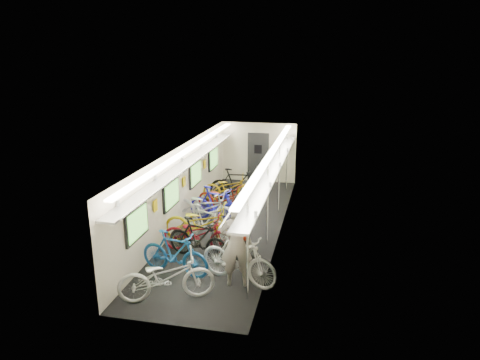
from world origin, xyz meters
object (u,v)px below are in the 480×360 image
at_px(backpack, 242,231).
at_px(bicycle_0, 166,277).
at_px(passenger_near, 236,245).
at_px(passenger_mid, 238,228).
at_px(bicycle_1, 175,253).

bearing_deg(backpack, bicycle_0, -142.61).
distance_m(passenger_near, passenger_mid, 1.29).
xyz_separation_m(bicycle_0, passenger_near, (1.30, 0.90, 0.45)).
height_order(passenger_near, backpack, passenger_near).
xyz_separation_m(passenger_near, passenger_mid, (-0.23, 1.26, -0.15)).
bearing_deg(backpack, passenger_mid, 108.19).
relative_size(bicycle_1, passenger_near, 0.91).
height_order(bicycle_0, bicycle_1, bicycle_1).
height_order(bicycle_1, passenger_near, passenger_near).
relative_size(bicycle_0, passenger_near, 1.03).
xyz_separation_m(bicycle_1, passenger_mid, (1.28, 1.08, 0.29)).
bearing_deg(bicycle_0, backpack, -77.37).
bearing_deg(passenger_mid, bicycle_0, 58.79).
relative_size(passenger_near, backpack, 5.13).
relative_size(passenger_mid, backpack, 4.34).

